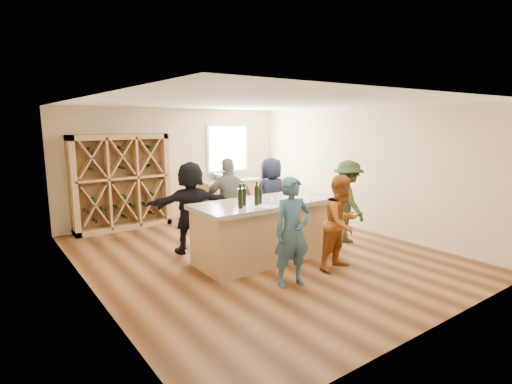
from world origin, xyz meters
TOP-DOWN VIEW (x-y plane):
  - floor at (0.00, 0.00)m, footprint 6.00×7.00m
  - ceiling at (0.00, 0.00)m, footprint 6.00×7.00m
  - wall_back at (0.00, 3.55)m, footprint 6.00×0.10m
  - wall_front at (0.00, -3.55)m, footprint 6.00×0.10m
  - wall_left at (-3.05, 0.00)m, footprint 0.10×7.00m
  - wall_right at (3.05, 0.00)m, footprint 0.10×7.00m
  - window_frame at (1.50, 3.47)m, footprint 1.30×0.06m
  - window_pane at (1.50, 3.44)m, footprint 1.18×0.01m
  - wine_rack at (-1.50, 3.27)m, footprint 2.20×0.45m
  - back_counter_base at (1.40, 3.20)m, footprint 1.60×0.58m
  - back_counter_top at (1.40, 3.20)m, footprint 1.70×0.62m
  - sink at (1.20, 3.20)m, footprint 0.54×0.54m
  - faucet at (1.20, 3.38)m, footprint 0.02×0.02m
  - tasting_counter_base at (-0.03, -0.32)m, footprint 2.60×1.00m
  - tasting_counter_top at (-0.03, -0.32)m, footprint 2.72×1.12m
  - wine_bottle_b at (-0.76, -0.56)m, footprint 0.08×0.08m
  - wine_bottle_c at (-0.60, -0.43)m, footprint 0.09×0.09m
  - wine_bottle_d at (-0.41, -0.52)m, footprint 0.09×0.09m
  - wine_bottle_e at (-0.28, -0.45)m, footprint 0.07×0.07m
  - wine_glass_a at (-0.30, -0.80)m, footprint 0.09×0.09m
  - wine_glass_b at (0.19, -0.80)m, footprint 0.07×0.07m
  - wine_glass_c at (0.62, -0.77)m, footprint 0.07×0.07m
  - wine_glass_d at (0.38, -0.51)m, footprint 0.07×0.07m
  - wine_glass_e at (0.90, -0.59)m, footprint 0.07×0.07m
  - tasting_menu_a at (-0.33, -0.70)m, footprint 0.36×0.40m
  - tasting_menu_b at (0.24, -0.74)m, footprint 0.21×0.28m
  - tasting_menu_c at (0.88, -0.70)m, footprint 0.25×0.30m
  - person_near_left at (-0.44, -1.49)m, footprint 0.69×0.57m
  - person_near_right at (0.67, -1.46)m, footprint 0.82×0.51m
  - person_server at (2.00, -0.42)m, footprint 0.86×1.21m
  - person_far_mid at (-0.16, 0.76)m, footprint 1.16×0.87m
  - person_far_right at (0.99, 0.87)m, footprint 0.85×0.57m
  - person_far_left at (-0.97, 0.83)m, footprint 1.73×1.05m

SIDE VIEW (x-z plane):
  - floor at x=0.00m, z-range -0.10..0.00m
  - back_counter_base at x=1.40m, z-range 0.00..0.86m
  - tasting_counter_base at x=-0.03m, z-range 0.00..1.00m
  - person_near_right at x=0.67m, z-range 0.00..1.61m
  - person_near_left at x=-0.44m, z-range 0.00..1.68m
  - person_server at x=2.00m, z-range 0.00..1.70m
  - person_far_right at x=0.99m, z-range 0.00..1.71m
  - person_far_left at x=-0.97m, z-range 0.00..1.76m
  - person_far_mid at x=-0.16m, z-range 0.00..1.77m
  - back_counter_top at x=1.40m, z-range 0.86..0.92m
  - sink at x=1.20m, z-range 0.92..1.11m
  - tasting_counter_top at x=-0.03m, z-range 1.00..1.08m
  - faucet at x=1.20m, z-range 0.92..1.22m
  - tasting_menu_a at x=-0.33m, z-range 1.08..1.08m
  - tasting_menu_b at x=0.24m, z-range 1.08..1.08m
  - tasting_menu_c at x=0.88m, z-range 1.08..1.08m
  - wine_rack at x=-1.50m, z-range 0.00..2.20m
  - wine_glass_d at x=0.38m, z-range 1.08..1.24m
  - wine_glass_c at x=0.62m, z-range 1.08..1.25m
  - wine_glass_b at x=0.19m, z-range 1.08..1.26m
  - wine_glass_e at x=0.90m, z-range 1.08..1.27m
  - wine_glass_a at x=-0.30m, z-range 1.08..1.28m
  - wine_bottle_e at x=-0.28m, z-range 1.08..1.35m
  - wine_bottle_c at x=-0.60m, z-range 1.08..1.38m
  - wine_bottle_b at x=-0.76m, z-range 1.08..1.40m
  - wine_bottle_d at x=-0.41m, z-range 1.08..1.41m
  - wall_back at x=0.00m, z-range 0.00..2.80m
  - wall_front at x=0.00m, z-range 0.00..2.80m
  - wall_left at x=-3.05m, z-range 0.00..2.80m
  - wall_right at x=3.05m, z-range 0.00..2.80m
  - window_frame at x=1.50m, z-range 1.10..2.40m
  - window_pane at x=1.50m, z-range 1.16..2.34m
  - ceiling at x=0.00m, z-range 2.80..2.90m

